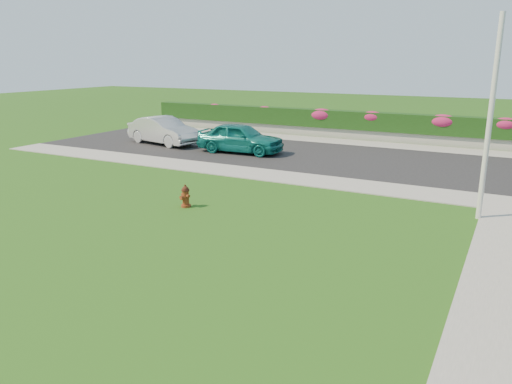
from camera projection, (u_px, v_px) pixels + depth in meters
The scene contains 17 objects.
ground at pixel (197, 258), 12.53m from camera, with size 120.00×120.00×0.00m, color black.
street_far at pixel (268, 152), 26.74m from camera, with size 26.00×8.00×0.04m, color black.
sidewalk_right at pixel (500, 384), 7.65m from camera, with size 2.00×20.00×0.04m, color gray.
sidewalk_far at pixel (200, 167), 22.92m from camera, with size 24.00×2.00×0.04m, color gray.
sidewalk_beyond at pixel (367, 144), 29.19m from camera, with size 34.00×2.00×0.04m, color gray.
retaining_wall at pixel (375, 136), 30.40m from camera, with size 34.00×0.40×0.60m, color gray.
hedge at pixel (376, 121), 30.26m from camera, with size 32.00×0.90×1.10m, color black.
fire_hydrant at pixel (185, 196), 16.74m from camera, with size 0.40×0.38×0.77m.
sedan_teal at pixel (240, 138), 26.16m from camera, with size 1.84×4.58×1.56m, color #0D6660.
sedan_silver at pixel (163, 131), 28.80m from camera, with size 1.64×4.71×1.55m, color #B0B3B8.
utility_pole at pixel (490, 120), 14.83m from camera, with size 0.16×0.16×6.14m, color silver.
flower_clump_a at pixel (215, 107), 35.31m from camera, with size 1.06×0.68×0.53m, color #BA1F62.
flower_clump_b at pixel (265, 110), 33.50m from camera, with size 1.07×0.69×0.53m, color #BA1F62.
flower_clump_c at pixel (322, 115), 31.68m from camera, with size 1.56×1.00×0.78m, color #BA1F62.
flower_clump_d at pixel (372, 117), 30.20m from camera, with size 1.36×0.87×0.68m, color #BA1F62.
flower_clump_e at pixel (443, 121), 28.37m from camera, with size 1.56×1.00×0.78m, color #BA1F62.
flower_clump_f at pixel (506, 124), 26.90m from camera, with size 1.42×0.91×0.71m, color #BA1F62.
Camera 1 is at (6.79, -9.61, 4.85)m, focal length 35.00 mm.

